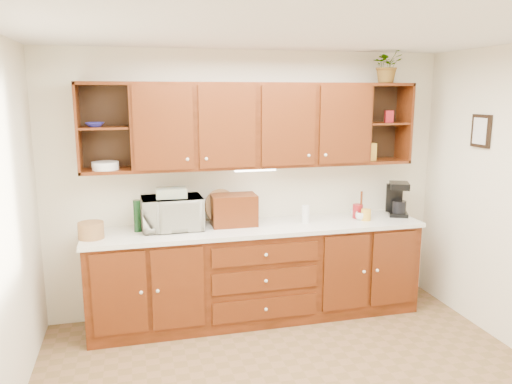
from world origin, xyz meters
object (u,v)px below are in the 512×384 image
coffee_maker (398,199)px  potted_plant (387,65)px  bread_box (234,210)px  microwave (172,213)px

coffee_maker → potted_plant: 1.37m
bread_box → potted_plant: potted_plant is taller
coffee_maker → potted_plant: bearing=-160.4°
microwave → potted_plant: potted_plant is taller
coffee_maker → bread_box: bearing=-156.8°
coffee_maker → potted_plant: (-0.19, 0.01, 1.36)m
bread_box → coffee_maker: size_ratio=1.23×
microwave → coffee_maker: 2.32m
bread_box → coffee_maker: 1.74m
microwave → potted_plant: 2.54m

